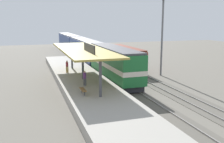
{
  "coord_description": "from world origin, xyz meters",
  "views": [
    {
      "loc": [
        -11.02,
        -30.89,
        8.1
      ],
      "look_at": [
        -1.38,
        -1.77,
        2.0
      ],
      "focal_mm": 41.32,
      "sensor_mm": 36.0,
      "label": 1
    }
  ],
  "objects_px": {
    "passenger_carriage_rear": "(69,42)",
    "light_mast": "(163,18)",
    "locomotive": "(114,63)",
    "person_walking": "(67,66)",
    "platform_bench": "(83,90)",
    "passenger_carriage_front": "(85,50)",
    "person_waiting": "(85,77)",
    "freight_car": "(125,57)"
  },
  "relations": [
    {
      "from": "light_mast",
      "to": "platform_bench",
      "type": "bearing_deg",
      "value": -146.25
    },
    {
      "from": "passenger_carriage_front",
      "to": "light_mast",
      "type": "relative_size",
      "value": 1.71
    },
    {
      "from": "light_mast",
      "to": "passenger_carriage_rear",
      "type": "bearing_deg",
      "value": 101.74
    },
    {
      "from": "platform_bench",
      "to": "locomotive",
      "type": "relative_size",
      "value": 0.12
    },
    {
      "from": "locomotive",
      "to": "person_walking",
      "type": "distance_m",
      "value": 6.75
    },
    {
      "from": "passenger_carriage_front",
      "to": "locomotive",
      "type": "bearing_deg",
      "value": -90.0
    },
    {
      "from": "platform_bench",
      "to": "light_mast",
      "type": "bearing_deg",
      "value": 33.75
    },
    {
      "from": "locomotive",
      "to": "freight_car",
      "type": "bearing_deg",
      "value": 60.15
    },
    {
      "from": "passenger_carriage_front",
      "to": "person_walking",
      "type": "relative_size",
      "value": 11.7
    },
    {
      "from": "passenger_carriage_rear",
      "to": "person_waiting",
      "type": "relative_size",
      "value": 11.7
    },
    {
      "from": "platform_bench",
      "to": "passenger_carriage_front",
      "type": "bearing_deg",
      "value": 76.98
    },
    {
      "from": "passenger_carriage_rear",
      "to": "light_mast",
      "type": "xyz_separation_m",
      "value": [
        7.8,
        -37.52,
        6.08
      ]
    },
    {
      "from": "passenger_carriage_front",
      "to": "person_waiting",
      "type": "xyz_separation_m",
      "value": [
        -5.09,
        -22.73,
        -0.46
      ]
    },
    {
      "from": "passenger_carriage_front",
      "to": "freight_car",
      "type": "distance_m",
      "value": 11.0
    },
    {
      "from": "passenger_carriage_rear",
      "to": "passenger_carriage_front",
      "type": "bearing_deg",
      "value": -90.0
    },
    {
      "from": "passenger_carriage_front",
      "to": "person_waiting",
      "type": "bearing_deg",
      "value": -102.63
    },
    {
      "from": "light_mast",
      "to": "person_walking",
      "type": "height_order",
      "value": "light_mast"
    },
    {
      "from": "passenger_carriage_rear",
      "to": "light_mast",
      "type": "relative_size",
      "value": 1.71
    },
    {
      "from": "locomotive",
      "to": "person_walking",
      "type": "bearing_deg",
      "value": 150.23
    },
    {
      "from": "person_waiting",
      "to": "light_mast",
      "type": "bearing_deg",
      "value": 24.98
    },
    {
      "from": "locomotive",
      "to": "person_waiting",
      "type": "bearing_deg",
      "value": -137.11
    },
    {
      "from": "passenger_carriage_front",
      "to": "person_waiting",
      "type": "distance_m",
      "value": 23.3
    },
    {
      "from": "person_waiting",
      "to": "person_walking",
      "type": "bearing_deg",
      "value": 95.29
    },
    {
      "from": "light_mast",
      "to": "person_waiting",
      "type": "relative_size",
      "value": 6.84
    },
    {
      "from": "person_walking",
      "to": "passenger_carriage_front",
      "type": "bearing_deg",
      "value": 68.28
    },
    {
      "from": "passenger_carriage_rear",
      "to": "person_waiting",
      "type": "bearing_deg",
      "value": -96.67
    },
    {
      "from": "locomotive",
      "to": "passenger_carriage_rear",
      "type": "height_order",
      "value": "locomotive"
    },
    {
      "from": "passenger_carriage_rear",
      "to": "person_walking",
      "type": "height_order",
      "value": "passenger_carriage_rear"
    },
    {
      "from": "light_mast",
      "to": "person_walking",
      "type": "bearing_deg",
      "value": 171.39
    },
    {
      "from": "platform_bench",
      "to": "passenger_carriage_front",
      "type": "xyz_separation_m",
      "value": [
        6.0,
        25.95,
        0.97
      ]
    },
    {
      "from": "platform_bench",
      "to": "locomotive",
      "type": "bearing_deg",
      "value": 52.95
    },
    {
      "from": "passenger_carriage_front",
      "to": "freight_car",
      "type": "relative_size",
      "value": 1.67
    },
    {
      "from": "platform_bench",
      "to": "passenger_carriage_rear",
      "type": "height_order",
      "value": "passenger_carriage_rear"
    },
    {
      "from": "locomotive",
      "to": "person_waiting",
      "type": "relative_size",
      "value": 8.44
    },
    {
      "from": "passenger_carriage_front",
      "to": "light_mast",
      "type": "bearing_deg",
      "value": -65.0
    },
    {
      "from": "platform_bench",
      "to": "passenger_carriage_front",
      "type": "height_order",
      "value": "passenger_carriage_front"
    },
    {
      "from": "freight_car",
      "to": "person_walking",
      "type": "xyz_separation_m",
      "value": [
        -10.44,
        -4.68,
        -0.12
      ]
    },
    {
      "from": "passenger_carriage_rear",
      "to": "person_walking",
      "type": "bearing_deg",
      "value": -99.35
    },
    {
      "from": "passenger_carriage_front",
      "to": "person_walking",
      "type": "distance_m",
      "value": 15.79
    },
    {
      "from": "freight_car",
      "to": "light_mast",
      "type": "height_order",
      "value": "light_mast"
    },
    {
      "from": "freight_car",
      "to": "person_walking",
      "type": "bearing_deg",
      "value": -155.87
    },
    {
      "from": "locomotive",
      "to": "passenger_carriage_front",
      "type": "height_order",
      "value": "locomotive"
    }
  ]
}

